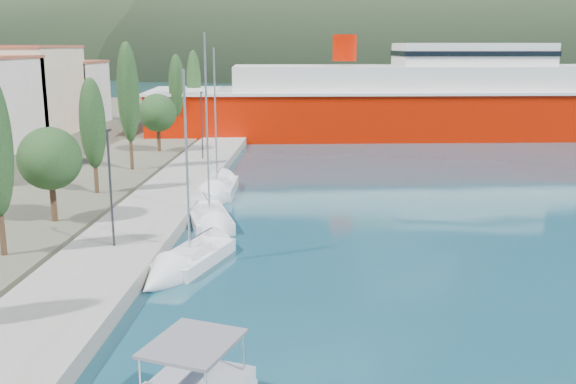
{
  "coord_description": "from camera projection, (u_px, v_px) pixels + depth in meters",
  "views": [
    {
      "loc": [
        1.46,
        -18.55,
        10.96
      ],
      "look_at": [
        0.0,
        14.0,
        3.5
      ],
      "focal_mm": 40.0,
      "sensor_mm": 36.0,
      "label": 1
    }
  ],
  "objects": [
    {
      "name": "lamp_posts",
      "position": [
        121.0,
        177.0,
        34.42
      ],
      "size": [
        0.15,
        47.82,
        6.06
      ],
      "color": "#2D2D33",
      "rests_on": "quay"
    },
    {
      "name": "sailboat_mid",
      "position": [
        214.0,
        227.0,
        38.53
      ],
      "size": [
        4.82,
        9.06,
        12.63
      ],
      "color": "silver",
      "rests_on": "ground"
    },
    {
      "name": "quay",
      "position": [
        171.0,
        196.0,
        46.2
      ],
      "size": [
        5.0,
        88.0,
        0.8
      ],
      "primitive_type": "cube",
      "color": "gray",
      "rests_on": "ground"
    },
    {
      "name": "sailboat_far",
      "position": [
        214.0,
        195.0,
        46.65
      ],
      "size": [
        2.76,
        8.1,
        11.83
      ],
      "color": "silver",
      "rests_on": "ground"
    },
    {
      "name": "tree_row",
      "position": [
        120.0,
        115.0,
        50.77
      ],
      "size": [
        3.72,
        62.68,
        10.62
      ],
      "color": "#47301E",
      "rests_on": "land_strip"
    },
    {
      "name": "ferry",
      "position": [
        418.0,
        104.0,
        79.12
      ],
      "size": [
        65.92,
        19.18,
        12.91
      ],
      "color": "#B91300",
      "rests_on": "ground"
    },
    {
      "name": "ground",
      "position": [
        310.0,
        98.0,
        137.43
      ],
      "size": [
        1400.0,
        1400.0,
        0.0
      ],
      "primitive_type": "plane",
      "color": "#174655"
    },
    {
      "name": "sailboat_near",
      "position": [
        176.0,
        270.0,
        31.24
      ],
      "size": [
        4.38,
        7.8,
        10.74
      ],
      "color": "silver",
      "rests_on": "ground"
    }
  ]
}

